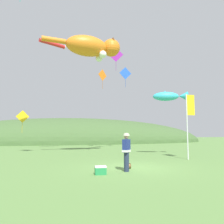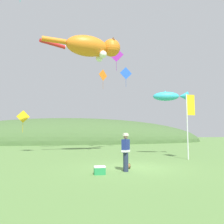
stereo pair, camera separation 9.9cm
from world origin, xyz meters
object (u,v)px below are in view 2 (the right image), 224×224
at_px(picnic_cooler, 100,170).
at_px(festival_banner_pole, 189,116).
at_px(kite_fish_windsock, 170,96).
at_px(kite_tube_streamer, 53,44).
at_px(kite_diamond_gold, 23,117).
at_px(kite_spool, 128,166).
at_px(kite_diamond_orange, 103,75).
at_px(festival_attendant, 126,151).
at_px(kite_diamond_blue, 126,73).
at_px(kite_diamond_violet, 116,55).
at_px(kite_giant_cat, 93,47).

relative_size(picnic_cooler, festival_banner_pole, 0.12).
height_order(kite_fish_windsock, kite_tube_streamer, kite_tube_streamer).
bearing_deg(kite_diamond_gold, kite_spool, -59.65).
relative_size(picnic_cooler, kite_diamond_orange, 0.23).
bearing_deg(kite_diamond_orange, festival_attendant, -97.86).
bearing_deg(festival_attendant, kite_fish_windsock, 45.38).
bearing_deg(kite_fish_windsock, festival_attendant, -134.62).
bearing_deg(kite_tube_streamer, kite_fish_windsock, -33.74).
relative_size(kite_spool, picnic_cooler, 0.53).
bearing_deg(kite_diamond_gold, kite_diamond_blue, 10.01).
bearing_deg(kite_spool, kite_fish_windsock, 43.52).
relative_size(kite_diamond_gold, kite_diamond_orange, 0.92).
bearing_deg(festival_banner_pole, picnic_cooler, -152.56).
distance_m(kite_fish_windsock, kite_diamond_orange, 9.75).
distance_m(picnic_cooler, kite_diamond_violet, 14.98).
height_order(kite_giant_cat, kite_tube_streamer, kite_tube_streamer).
xyz_separation_m(kite_diamond_violet, kite_diamond_blue, (1.98, 2.97, -0.96)).
relative_size(festival_banner_pole, kite_tube_streamer, 1.72).
xyz_separation_m(kite_spool, kite_tube_streamer, (-3.94, 11.03, 10.32)).
bearing_deg(kite_giant_cat, kite_diamond_gold, 146.60).
bearing_deg(picnic_cooler, kite_tube_streamer, 100.54).
relative_size(kite_spool, kite_giant_cat, 0.04).
distance_m(picnic_cooler, kite_diamond_orange, 16.76).
bearing_deg(picnic_cooler, kite_diamond_gold, 111.50).
height_order(kite_tube_streamer, kite_diamond_gold, kite_tube_streamer).
height_order(festival_attendant, kite_diamond_blue, kite_diamond_blue).
height_order(kite_diamond_orange, kite_diamond_blue, kite_diamond_blue).
bearing_deg(kite_diamond_orange, kite_fish_windsock, -66.30).
xyz_separation_m(festival_attendant, picnic_cooler, (-1.31, -0.39, -0.77)).
relative_size(festival_attendant, kite_tube_streamer, 0.69).
relative_size(kite_tube_streamer, kite_diamond_blue, 1.09).
bearing_deg(kite_tube_streamer, kite_diamond_gold, 179.96).
height_order(festival_attendant, festival_banner_pole, festival_banner_pole).
bearing_deg(kite_giant_cat, picnic_cooler, -96.96).
bearing_deg(kite_spool, kite_tube_streamer, 109.64).
bearing_deg(kite_diamond_gold, festival_attendant, -62.60).
xyz_separation_m(kite_diamond_orange, kite_diamond_blue, (2.62, -0.32, 0.32)).
xyz_separation_m(picnic_cooler, kite_fish_windsock, (6.87, 6.03, 4.48)).
distance_m(festival_banner_pole, kite_giant_cat, 9.70).
height_order(festival_attendant, kite_diamond_orange, kite_diamond_orange).
distance_m(festival_attendant, kite_fish_windsock, 8.75).
bearing_deg(kite_diamond_violet, festival_attendant, -103.58).
relative_size(kite_fish_windsock, kite_tube_streamer, 1.09).
distance_m(festival_attendant, kite_diamond_violet, 13.92).
bearing_deg(kite_spool, kite_diamond_violet, 77.53).
bearing_deg(kite_giant_cat, festival_banner_pole, -38.98).
relative_size(festival_banner_pole, kite_diamond_gold, 2.14).
xyz_separation_m(kite_fish_windsock, kite_diamond_blue, (-1.02, 7.98, 3.91)).
relative_size(kite_diamond_orange, kite_diamond_blue, 0.96).
bearing_deg(kite_fish_windsock, kite_diamond_blue, 97.28).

